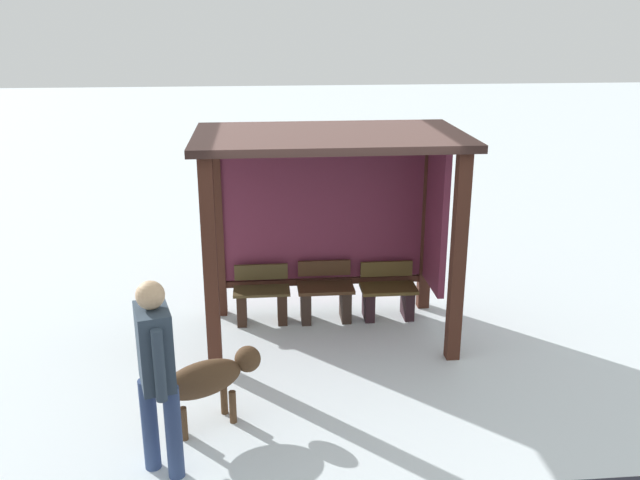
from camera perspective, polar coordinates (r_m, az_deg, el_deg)
ground_plane at (r=8.47m, az=0.75°, el=-7.87°), size 60.00×60.00×0.00m
bus_shelter at (r=8.10m, az=1.53°, el=4.24°), size 3.04×1.79×2.48m
bench_left_inside at (r=8.70m, az=-4.89°, el=-5.00°), size 0.71×0.35×0.73m
bench_center_inside at (r=8.73m, az=0.46°, el=-4.78°), size 0.71×0.41×0.74m
bench_right_inside at (r=8.85m, az=5.71°, el=-4.68°), size 0.71×0.40×0.70m
person_walking at (r=5.80m, az=-13.55°, el=-10.06°), size 0.39×0.62×1.77m
dog at (r=6.62m, az=-9.20°, el=-11.32°), size 1.01×0.68×0.70m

